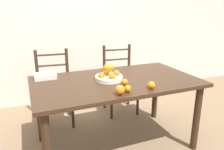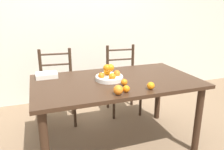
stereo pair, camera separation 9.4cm
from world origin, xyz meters
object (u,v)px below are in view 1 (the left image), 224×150
orange_loose_3 (120,90)px  chair_right (120,81)px  fruit_bowl (109,76)px  orange_loose_1 (128,89)px  chair_left (54,89)px  orange_loose_2 (151,85)px  orange_loose_0 (125,82)px  book_stack (45,76)px

orange_loose_3 → chair_right: size_ratio=0.09×
fruit_bowl → orange_loose_1: size_ratio=4.47×
chair_left → orange_loose_2: bearing=-52.6°
fruit_bowl → orange_loose_2: size_ratio=4.08×
fruit_bowl → orange_loose_3: bearing=-98.0°
orange_loose_0 → book_stack: orange_loose_0 is taller
orange_loose_0 → orange_loose_3: 0.24m
orange_loose_0 → chair_right: size_ratio=0.07×
book_stack → fruit_bowl: bearing=-27.4°
fruit_bowl → orange_loose_1: fruit_bowl is taller
orange_loose_0 → orange_loose_2: size_ratio=0.91×
orange_loose_1 → orange_loose_3: 0.09m
fruit_bowl → orange_loose_2: fruit_bowl is taller
orange_loose_2 → book_stack: bearing=141.4°
orange_loose_1 → chair_right: (0.43, 1.12, -0.32)m
fruit_bowl → chair_left: size_ratio=0.29×
orange_loose_1 → orange_loose_2: (0.23, -0.01, 0.00)m
orange_loose_2 → orange_loose_0: bearing=136.3°
orange_loose_3 → chair_left: 1.25m
book_stack → orange_loose_1: bearing=-47.4°
orange_loose_0 → chair_left: (-0.53, 0.95, -0.32)m
orange_loose_1 → chair_left: size_ratio=0.07×
orange_loose_3 → chair_right: chair_right is taller
orange_loose_1 → book_stack: 0.91m
chair_left → book_stack: bearing=-101.7°
orange_loose_1 → book_stack: bearing=132.6°
chair_left → book_stack: 0.56m
orange_loose_1 → chair_right: 1.24m
orange_loose_1 → book_stack: (-0.62, 0.67, -0.01)m
orange_loose_0 → chair_right: bearing=68.1°
orange_loose_3 → book_stack: (-0.53, 0.69, -0.02)m
orange_loose_1 → orange_loose_2: 0.23m
fruit_bowl → orange_loose_1: bearing=-85.5°
orange_loose_1 → orange_loose_2: orange_loose_2 is taller
fruit_bowl → orange_loose_0: 0.21m
orange_loose_0 → chair_left: 1.13m
orange_loose_3 → chair_left: chair_left is taller
orange_loose_0 → chair_left: chair_left is taller
orange_loose_0 → fruit_bowl: bearing=111.9°
chair_right → book_stack: 1.18m
orange_loose_0 → orange_loose_3: orange_loose_3 is taller
orange_loose_3 → book_stack: orange_loose_3 is taller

